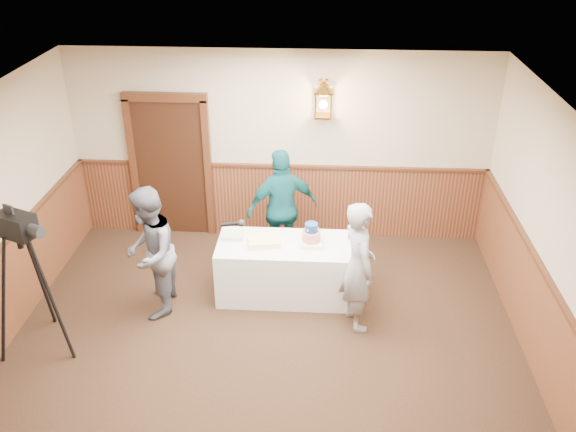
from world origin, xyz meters
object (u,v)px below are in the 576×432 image
object	(u,v)px
sheet_cake_green	(233,236)
baker	(358,266)
display_table	(289,269)
tiered_cake	(311,236)
interviewer	(150,253)
assistant_p	(282,208)
sheet_cake_yellow	(264,241)
tv_camera_rig	(31,291)

from	to	relation	value
sheet_cake_green	baker	world-z (taller)	baker
display_table	tiered_cake	xyz separation A→B (m)	(0.28, 0.00, 0.49)
interviewer	assistant_p	bearing A→B (deg)	125.73
display_table	assistant_p	world-z (taller)	assistant_p
sheet_cake_yellow	interviewer	world-z (taller)	interviewer
baker	tv_camera_rig	distance (m)	3.65
sheet_cake_green	interviewer	world-z (taller)	interviewer
interviewer	tv_camera_rig	world-z (taller)	tv_camera_rig
baker	display_table	bearing A→B (deg)	36.36
baker	assistant_p	size ratio (longest dim) A/B	0.97
assistant_p	interviewer	bearing A→B (deg)	17.53
assistant_p	tv_camera_rig	world-z (taller)	tv_camera_rig
display_table	baker	size ratio (longest dim) A/B	1.10
tiered_cake	sheet_cake_green	xyz separation A→B (m)	(-1.00, 0.10, -0.08)
tiered_cake	tv_camera_rig	size ratio (longest dim) A/B	0.17
tiered_cake	baker	xyz separation A→B (m)	(0.56, -0.57, -0.05)
sheet_cake_green	tv_camera_rig	distance (m)	2.43
sheet_cake_yellow	tv_camera_rig	bearing A→B (deg)	-154.06
baker	tiered_cake	bearing A→B (deg)	25.00
interviewer	tv_camera_rig	bearing A→B (deg)	-59.54
baker	tv_camera_rig	xyz separation A→B (m)	(-3.60, -0.65, -0.04)
display_table	sheet_cake_yellow	xyz separation A→B (m)	(-0.31, -0.03, 0.41)
tiered_cake	tv_camera_rig	bearing A→B (deg)	-158.07
display_table	tiered_cake	world-z (taller)	tiered_cake
sheet_cake_yellow	sheet_cake_green	xyz separation A→B (m)	(-0.41, 0.13, -0.01)
tiered_cake	sheet_cake_yellow	world-z (taller)	tiered_cake
sheet_cake_green	interviewer	distance (m)	1.08
baker	interviewer	bearing A→B (deg)	68.08
tiered_cake	interviewer	size ratio (longest dim) A/B	0.18
sheet_cake_yellow	assistant_p	world-z (taller)	assistant_p
sheet_cake_green	interviewer	size ratio (longest dim) A/B	0.16
assistant_p	tv_camera_rig	bearing A→B (deg)	15.36
sheet_cake_yellow	baker	xyz separation A→B (m)	(1.15, -0.54, 0.03)
baker	sheet_cake_green	bearing A→B (deg)	47.14
tiered_cake	sheet_cake_green	distance (m)	1.00
interviewer	tv_camera_rig	xyz separation A→B (m)	(-1.12, -0.76, -0.06)
display_table	sheet_cake_yellow	world-z (taller)	sheet_cake_yellow
sheet_cake_green	interviewer	bearing A→B (deg)	-148.22
display_table	tv_camera_rig	distance (m)	3.04
tv_camera_rig	assistant_p	bearing A→B (deg)	59.75
display_table	tiered_cake	distance (m)	0.56
baker	assistant_p	xyz separation A→B (m)	(-0.97, 1.34, 0.03)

